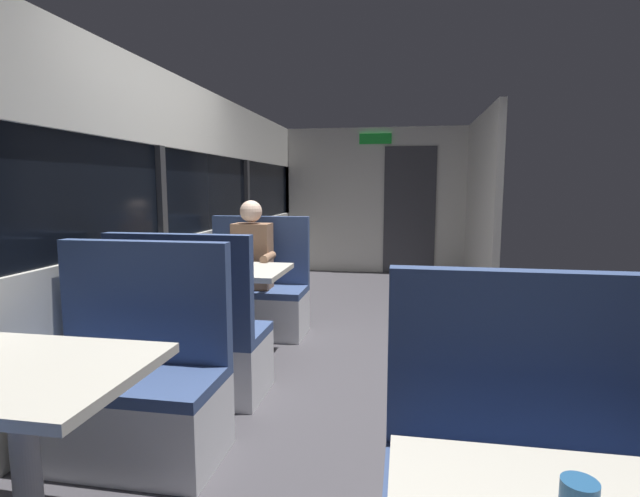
{
  "coord_description": "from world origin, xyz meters",
  "views": [
    {
      "loc": [
        0.47,
        -3.54,
        1.39
      ],
      "look_at": [
        -0.34,
        1.04,
        0.78
      ],
      "focal_mm": 26.95,
      "sensor_mm": 36.0,
      "label": 1
    }
  ],
  "objects_px": {
    "bench_mid_window_facing_end": "(192,347)",
    "bench_mid_window_facing_entry": "(256,299)",
    "bench_near_window_facing_entry": "(132,393)",
    "dining_table_near_window": "(20,393)",
    "coffee_cup_primary": "(212,260)",
    "dining_table_mid_window": "(229,281)",
    "seated_passenger": "(254,278)"
  },
  "relations": [
    {
      "from": "dining_table_near_window",
      "to": "coffee_cup_primary",
      "type": "height_order",
      "value": "coffee_cup_primary"
    },
    {
      "from": "bench_mid_window_facing_end",
      "to": "bench_near_window_facing_entry",
      "type": "bearing_deg",
      "value": -90.0
    },
    {
      "from": "bench_near_window_facing_entry",
      "to": "bench_mid_window_facing_end",
      "type": "xyz_separation_m",
      "value": [
        0.0,
        0.72,
        0.0
      ]
    },
    {
      "from": "seated_passenger",
      "to": "coffee_cup_primary",
      "type": "height_order",
      "value": "seated_passenger"
    },
    {
      "from": "dining_table_mid_window",
      "to": "seated_passenger",
      "type": "relative_size",
      "value": 0.71
    },
    {
      "from": "bench_near_window_facing_entry",
      "to": "seated_passenger",
      "type": "height_order",
      "value": "seated_passenger"
    },
    {
      "from": "bench_mid_window_facing_entry",
      "to": "seated_passenger",
      "type": "relative_size",
      "value": 0.87
    },
    {
      "from": "bench_mid_window_facing_end",
      "to": "bench_mid_window_facing_entry",
      "type": "relative_size",
      "value": 1.0
    },
    {
      "from": "seated_passenger",
      "to": "coffee_cup_primary",
      "type": "relative_size",
      "value": 14.0
    },
    {
      "from": "dining_table_near_window",
      "to": "dining_table_mid_window",
      "type": "height_order",
      "value": "same"
    },
    {
      "from": "bench_near_window_facing_entry",
      "to": "seated_passenger",
      "type": "relative_size",
      "value": 0.87
    },
    {
      "from": "dining_table_near_window",
      "to": "bench_near_window_facing_entry",
      "type": "bearing_deg",
      "value": 90.0
    },
    {
      "from": "dining_table_near_window",
      "to": "dining_table_mid_window",
      "type": "bearing_deg",
      "value": 90.0
    },
    {
      "from": "bench_near_window_facing_entry",
      "to": "dining_table_mid_window",
      "type": "height_order",
      "value": "bench_near_window_facing_entry"
    },
    {
      "from": "dining_table_mid_window",
      "to": "bench_mid_window_facing_entry",
      "type": "xyz_separation_m",
      "value": [
        0.0,
        0.7,
        -0.31
      ]
    },
    {
      "from": "dining_table_near_window",
      "to": "bench_mid_window_facing_end",
      "type": "relative_size",
      "value": 0.82
    },
    {
      "from": "coffee_cup_primary",
      "to": "dining_table_mid_window",
      "type": "bearing_deg",
      "value": -25.85
    },
    {
      "from": "bench_near_window_facing_entry",
      "to": "seated_passenger",
      "type": "xyz_separation_m",
      "value": [
        0.0,
        2.05,
        0.21
      ]
    },
    {
      "from": "bench_near_window_facing_entry",
      "to": "bench_mid_window_facing_end",
      "type": "distance_m",
      "value": 0.72
    },
    {
      "from": "seated_passenger",
      "to": "bench_near_window_facing_entry",
      "type": "bearing_deg",
      "value": -90.0
    },
    {
      "from": "bench_mid_window_facing_end",
      "to": "bench_mid_window_facing_entry",
      "type": "bearing_deg",
      "value": 90.0
    },
    {
      "from": "bench_near_window_facing_entry",
      "to": "bench_mid_window_facing_entry",
      "type": "bearing_deg",
      "value": 90.0
    },
    {
      "from": "seated_passenger",
      "to": "dining_table_mid_window",
      "type": "bearing_deg",
      "value": -90.0
    },
    {
      "from": "bench_near_window_facing_entry",
      "to": "dining_table_mid_window",
      "type": "xyz_separation_m",
      "value": [
        0.0,
        1.42,
        0.31
      ]
    },
    {
      "from": "dining_table_mid_window",
      "to": "bench_near_window_facing_entry",
      "type": "bearing_deg",
      "value": -90.0
    },
    {
      "from": "bench_mid_window_facing_end",
      "to": "seated_passenger",
      "type": "bearing_deg",
      "value": 90.0
    },
    {
      "from": "bench_near_window_facing_entry",
      "to": "seated_passenger",
      "type": "distance_m",
      "value": 2.06
    },
    {
      "from": "dining_table_near_window",
      "to": "bench_mid_window_facing_entry",
      "type": "height_order",
      "value": "bench_mid_window_facing_entry"
    },
    {
      "from": "bench_near_window_facing_entry",
      "to": "bench_mid_window_facing_end",
      "type": "relative_size",
      "value": 1.0
    },
    {
      "from": "dining_table_near_window",
      "to": "bench_mid_window_facing_end",
      "type": "xyz_separation_m",
      "value": [
        0.0,
        1.42,
        -0.31
      ]
    },
    {
      "from": "bench_near_window_facing_entry",
      "to": "dining_table_near_window",
      "type": "bearing_deg",
      "value": -90.0
    },
    {
      "from": "bench_near_window_facing_entry",
      "to": "coffee_cup_primary",
      "type": "xyz_separation_m",
      "value": [
        -0.18,
        1.51,
        0.46
      ]
    }
  ]
}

